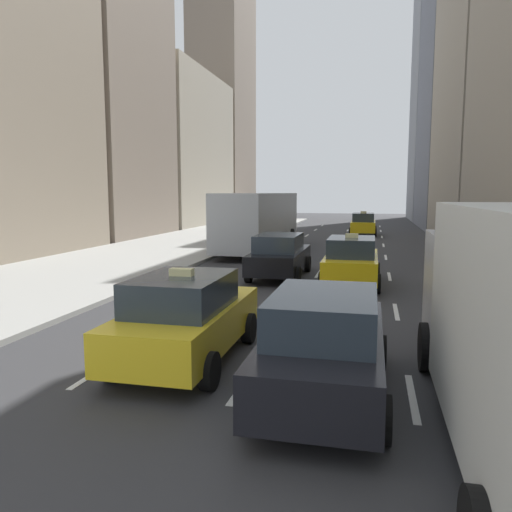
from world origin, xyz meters
The scene contains 10 objects.
sidewalk_left centered at (-7.00, 27.00, 0.07)m, with size 8.00×66.00×0.15m, color #9E9E99.
lane_markings centered at (2.60, 23.00, 0.01)m, with size 5.72×56.00×0.01m.
building_row_left centered at (-14.00, 35.14, 11.49)m, with size 6.00×67.16×32.03m.
building_row_right centered at (12.00, 39.95, 14.14)m, with size 6.00×68.35×36.84m.
taxi_lead centered at (1.20, 8.85, 0.88)m, with size 2.02×4.40×1.87m.
taxi_second centered at (4.00, 39.12, 0.88)m, with size 2.02×4.40×1.87m.
taxi_third centered at (4.00, 17.75, 0.88)m, with size 2.02×4.40×1.87m.
sedan_black_near centered at (1.20, 18.90, 0.87)m, with size 2.02×4.84×1.70m.
sedan_silver_behind centered at (4.00, 7.71, 0.89)m, with size 2.02×4.59×1.75m.
city_bus centered at (-1.61, 27.80, 1.79)m, with size 2.80×11.61×3.25m.
Camera 1 is at (4.69, -0.08, 3.30)m, focal length 35.00 mm.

